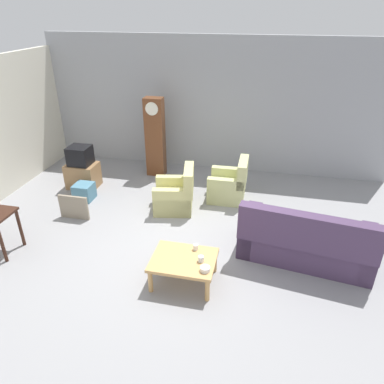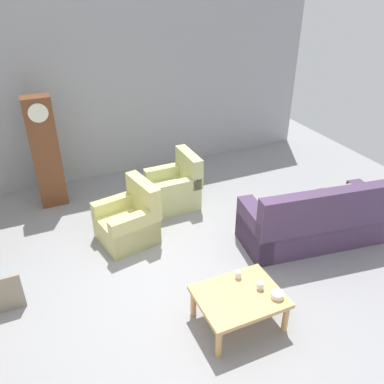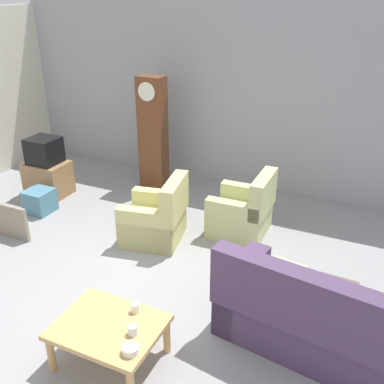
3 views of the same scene
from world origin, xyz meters
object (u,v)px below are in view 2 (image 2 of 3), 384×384
Objects in this scene: grandfather_clock at (46,153)px; cup_blue_rimmed at (260,285)px; coffee_table_wood at (239,299)px; bowl_white_stacked at (277,295)px; armchair_olive_near at (129,222)px; cup_white_porcelain at (238,275)px; couch_floral at (314,222)px; armchair_olive_far at (175,188)px.

grandfather_clock is 4.15m from cup_blue_rimmed.
coffee_table_wood is 6.67× the size of bowl_white_stacked.
armchair_olive_near reaches higher than coffee_table_wood.
cup_white_porcelain is 0.63× the size of bowl_white_stacked.
grandfather_clock is at bearing 116.79° from bowl_white_stacked.
cup_blue_rimmed is at bearing -1.25° from coffee_table_wood.
coffee_table_wood is 0.29m from cup_blue_rimmed.
couch_floral is 1.80m from cup_blue_rimmed.
grandfather_clock reaches higher than couch_floral.
grandfather_clock is at bearing 120.15° from armchair_olive_near.
couch_floral is 2.40× the size of armchair_olive_far.
armchair_olive_near is 10.15× the size of cup_white_porcelain.
armchair_olive_near is 10.18× the size of cup_blue_rimmed.
armchair_olive_near is 6.40× the size of bowl_white_stacked.
bowl_white_stacked is at bearing -63.20° from cup_blue_rimmed.
cup_blue_rimmed is (0.95, -2.11, 0.16)m from armchair_olive_near.
coffee_table_wood is at bearing -96.81° from armchair_olive_far.
armchair_olive_near is 2.21m from coffee_table_wood.
armchair_olive_near reaches higher than bowl_white_stacked.
cup_white_porcelain is at bearing 117.14° from bowl_white_stacked.
bowl_white_stacked is at bearing -28.83° from coffee_table_wood.
armchair_olive_near and armchair_olive_far have the same top height.
couch_floral is at bearing 30.96° from cup_blue_rimmed.
grandfather_clock reaches higher than armchair_olive_near.
armchair_olive_far is 10.15× the size of cup_white_porcelain.
cup_white_porcelain is at bearing -66.32° from armchair_olive_near.
cup_white_porcelain is at bearing -63.26° from grandfather_clock.
armchair_olive_near reaches higher than cup_white_porcelain.
couch_floral reaches higher than coffee_table_wood.
armchair_olive_far is at bearing 83.19° from coffee_table_wood.
armchair_olive_far is at bearing 33.81° from armchair_olive_near.
grandfather_clock is at bearing 116.79° from cup_blue_rimmed.
armchair_olive_near is at bearing 107.92° from coffee_table_wood.
cup_blue_rimmed is at bearing -63.21° from grandfather_clock.
cup_white_porcelain reaches higher than bowl_white_stacked.
armchair_olive_far reaches higher than bowl_white_stacked.
armchair_olive_near is 2.32m from cup_blue_rimmed.
grandfather_clock is at bearing 141.00° from couch_floral.
grandfather_clock is (-3.40, 2.75, 0.60)m from couch_floral.
coffee_table_wood is 4.05m from grandfather_clock.
grandfather_clock is 4.37m from bowl_white_stacked.
couch_floral reaches higher than cup_blue_rimmed.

